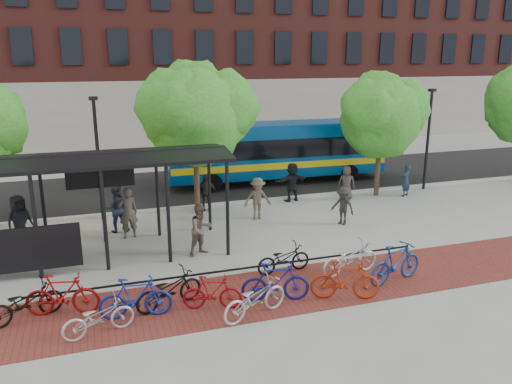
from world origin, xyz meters
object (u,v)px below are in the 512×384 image
object	(u,v)px
bike_0	(25,303)
bike_2	(98,317)
pedestrian_8	(201,230)
tree_c	(382,113)
pedestrian_3	(258,199)
pedestrian_7	(406,180)
tree_b	(196,111)
bike_1	(62,295)
bike_3	(135,298)
bike_9	(345,280)
pedestrian_1	(128,213)
pedestrian_2	(116,208)
bus_shelter	(64,173)
bike_4	(169,290)
bike_8	(283,259)
bike_5	(212,292)
pedestrian_6	(347,183)
bike_10	(350,259)
bike_11	(396,263)
lamp_post_right	(428,136)
bike_7	(276,282)
pedestrian_9	(343,206)
lamp_post_left	(98,155)
pedestrian_5	(292,182)
pedestrian_4	(206,192)
bike_6	(255,298)
pedestrian_0	(20,222)
bus	(276,148)

from	to	relation	value
bike_0	bike_2	distance (m)	2.21
pedestrian_8	tree_c	bearing A→B (deg)	2.65
pedestrian_3	pedestrian_7	size ratio (longest dim) A/B	1.13
tree_b	bike_1	world-z (taller)	tree_b
bike_3	bike_9	xyz separation A→B (m)	(5.70, -0.77, 0.02)
pedestrian_1	pedestrian_2	size ratio (longest dim) A/B	1.02
bike_9	bus_shelter	bearing A→B (deg)	73.48
tree_c	bike_4	distance (m)	14.70
bike_8	tree_c	bearing A→B (deg)	-52.30
bike_5	bike_3	bearing A→B (deg)	102.03
bike_0	pedestrian_6	xyz separation A→B (m)	(13.38, 7.63, 0.31)
bike_5	pedestrian_8	xyz separation A→B (m)	(0.55, 3.94, 0.42)
bus_shelter	pedestrian_8	bearing A→B (deg)	-13.45
bike_10	bike_1	bearing A→B (deg)	81.37
bike_11	pedestrian_2	bearing A→B (deg)	33.31
lamp_post_right	bike_7	distance (m)	14.95
pedestrian_9	bike_11	bearing A→B (deg)	-42.69
pedestrian_3	pedestrian_9	size ratio (longest dim) A/B	1.13
pedestrian_8	bike_8	bearing A→B (deg)	-70.54
bike_8	bike_9	distance (m)	2.44
pedestrian_2	bike_1	bearing A→B (deg)	77.83
lamp_post_left	bike_11	world-z (taller)	lamp_post_left
bus_shelter	bike_5	bearing A→B (deg)	-53.12
bike_3	pedestrian_5	distance (m)	12.04
tree_c	pedestrian_4	xyz separation A→B (m)	(-8.66, 0.14, -3.23)
pedestrian_3	bike_8	bearing A→B (deg)	-96.47
bike_6	pedestrian_7	xyz separation A→B (m)	(10.71, 8.93, 0.26)
lamp_post_left	bike_9	size ratio (longest dim) A/B	2.62
tree_c	pedestrian_2	bearing A→B (deg)	-172.94
tree_b	bike_0	world-z (taller)	tree_b
lamp_post_left	pedestrian_0	world-z (taller)	lamp_post_left
bike_3	bus_shelter	bearing A→B (deg)	25.60
tree_b	bike_4	size ratio (longest dim) A/B	3.27
bike_10	pedestrian_1	world-z (taller)	pedestrian_1
bike_11	tree_b	bearing A→B (deg)	11.80
bike_0	bike_5	xyz separation A→B (m)	(4.75, -0.91, -0.02)
pedestrian_0	pedestrian_1	distance (m)	3.74
lamp_post_left	pedestrian_1	world-z (taller)	lamp_post_left
tree_c	pedestrian_8	world-z (taller)	tree_c
tree_c	pedestrian_5	world-z (taller)	tree_c
tree_b	bus	world-z (taller)	tree_b
bike_2	pedestrian_2	bearing A→B (deg)	-21.03
bus	pedestrian_0	bearing A→B (deg)	-149.77
pedestrian_2	pedestrian_6	size ratio (longest dim) A/B	1.17
bike_5	pedestrian_3	distance (m)	7.93
bike_5	pedestrian_6	size ratio (longest dim) A/B	0.99
bike_2	pedestrian_4	bearing A→B (deg)	-41.70
tree_c	bike_6	bearing A→B (deg)	-134.97
lamp_post_right	bike_8	bearing A→B (deg)	-145.29
pedestrian_6	bike_6	bearing A→B (deg)	78.33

